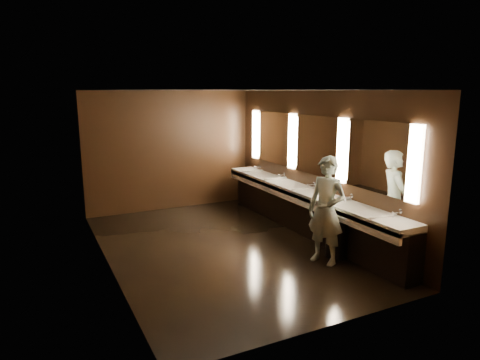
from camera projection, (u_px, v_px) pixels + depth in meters
name	position (u px, v px, depth m)	size (l,w,h in m)	color
floor	(223.00, 247.00, 7.77)	(6.00, 6.00, 0.00)	black
ceiling	(222.00, 90.00, 7.20)	(4.00, 6.00, 0.02)	#2D2D2B
wall_back	(170.00, 151.00, 10.11)	(4.00, 0.02, 2.80)	black
wall_front	(331.00, 215.00, 4.86)	(4.00, 0.02, 2.80)	black
wall_left	(105.00, 182.00, 6.61)	(0.02, 6.00, 2.80)	black
wall_right	(316.00, 163.00, 8.36)	(0.02, 6.00, 2.80)	black
sink_counter	(305.00, 209.00, 8.46)	(0.55, 5.40, 1.01)	black
mirror_band	(315.00, 146.00, 8.28)	(0.06, 5.03, 1.15)	#FFE4BE
person	(326.00, 210.00, 6.93)	(0.65, 0.43, 1.78)	#8EC4D4
trash_bin	(337.00, 239.00, 7.30)	(0.40, 0.40, 0.62)	black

